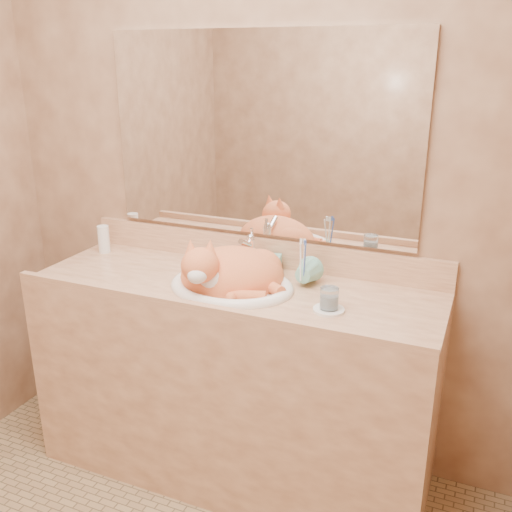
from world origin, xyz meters
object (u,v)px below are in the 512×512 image
at_px(soap_dispenser, 269,260).
at_px(water_glass, 329,298).
at_px(sink_basin, 231,270).
at_px(toothbrush_cup, 302,277).
at_px(vanity_counter, 234,381).
at_px(cat, 229,271).

distance_m(soap_dispenser, water_glass, 0.37).
xyz_separation_m(soap_dispenser, water_glass, (0.31, -0.20, -0.03)).
bearing_deg(sink_basin, toothbrush_cup, 6.72).
bearing_deg(sink_basin, soap_dispenser, 42.91).
bearing_deg(water_glass, toothbrush_cup, 134.14).
distance_m(sink_basin, soap_dispenser, 0.17).
bearing_deg(sink_basin, water_glass, -22.52).
distance_m(vanity_counter, sink_basin, 0.50).
height_order(cat, toothbrush_cup, cat).
bearing_deg(soap_dispenser, sink_basin, -134.45).
xyz_separation_m(vanity_counter, water_glass, (0.41, -0.08, 0.47)).
bearing_deg(soap_dispenser, cat, -140.38).
distance_m(cat, toothbrush_cup, 0.28).
bearing_deg(water_glass, cat, 170.84).
height_order(sink_basin, water_glass, sink_basin).
distance_m(soap_dispenser, toothbrush_cup, 0.17).
distance_m(cat, soap_dispenser, 0.18).
relative_size(vanity_counter, soap_dispenser, 9.93).
height_order(vanity_counter, cat, cat).
bearing_deg(soap_dispenser, toothbrush_cup, -29.15).
xyz_separation_m(vanity_counter, cat, (-0.01, -0.01, 0.49)).
bearing_deg(cat, toothbrush_cup, -6.68).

